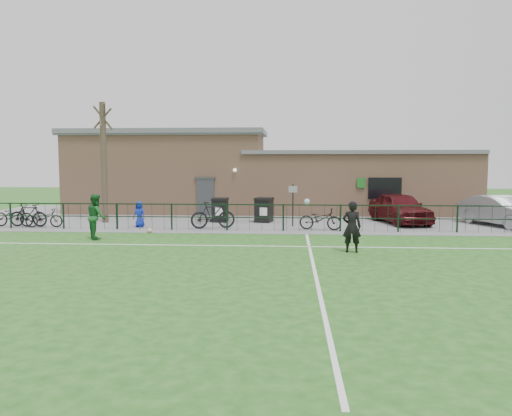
# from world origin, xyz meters

# --- Properties ---
(ground) EXTENTS (90.00, 90.00, 0.00)m
(ground) POSITION_xyz_m (0.00, 0.00, 0.00)
(ground) COLOR #1F5218
(ground) RESTS_ON ground
(paving_strip) EXTENTS (34.00, 13.00, 0.02)m
(paving_strip) POSITION_xyz_m (0.00, 13.50, 0.01)
(paving_strip) COLOR slate
(paving_strip) RESTS_ON ground
(pitch_line_touch) EXTENTS (28.00, 0.10, 0.01)m
(pitch_line_touch) POSITION_xyz_m (0.00, 7.80, 0.00)
(pitch_line_touch) COLOR white
(pitch_line_touch) RESTS_ON ground
(pitch_line_mid) EXTENTS (28.00, 0.10, 0.01)m
(pitch_line_mid) POSITION_xyz_m (0.00, 4.00, 0.00)
(pitch_line_mid) COLOR white
(pitch_line_mid) RESTS_ON ground
(pitch_line_perp) EXTENTS (0.10, 16.00, 0.01)m
(pitch_line_perp) POSITION_xyz_m (2.00, 0.00, 0.00)
(pitch_line_perp) COLOR white
(pitch_line_perp) RESTS_ON ground
(perimeter_fence) EXTENTS (28.00, 0.10, 1.20)m
(perimeter_fence) POSITION_xyz_m (0.00, 8.00, 0.60)
(perimeter_fence) COLOR black
(perimeter_fence) RESTS_ON ground
(bare_tree) EXTENTS (0.30, 0.30, 6.00)m
(bare_tree) POSITION_xyz_m (-8.00, 10.50, 3.00)
(bare_tree) COLOR #403327
(bare_tree) RESTS_ON ground
(wheelie_bin_left) EXTENTS (0.75, 0.85, 1.13)m
(wheelie_bin_left) POSITION_xyz_m (-2.25, 11.11, 0.59)
(wheelie_bin_left) COLOR black
(wheelie_bin_left) RESTS_ON paving_strip
(wheelie_bin_right) EXTENTS (0.95, 1.03, 1.15)m
(wheelie_bin_right) POSITION_xyz_m (-0.02, 11.13, 0.60)
(wheelie_bin_right) COLOR black
(wheelie_bin_right) RESTS_ON paving_strip
(sign_post) EXTENTS (0.06, 0.06, 2.00)m
(sign_post) POSITION_xyz_m (1.43, 9.54, 1.02)
(sign_post) COLOR black
(sign_post) RESTS_ON paving_strip
(car_maroon) EXTENTS (2.80, 4.79, 1.53)m
(car_maroon) POSITION_xyz_m (6.73, 11.18, 0.79)
(car_maroon) COLOR #490D11
(car_maroon) RESTS_ON paving_strip
(car_silver) EXTENTS (3.06, 4.66, 1.45)m
(car_silver) POSITION_xyz_m (11.28, 10.34, 0.75)
(car_silver) COLOR #9A9DA1
(car_silver) RESTS_ON paving_strip
(bicycle_a) EXTENTS (2.00, 0.78, 1.04)m
(bicycle_a) POSITION_xyz_m (-11.70, 8.61, 0.54)
(bicycle_a) COLOR black
(bicycle_a) RESTS_ON paving_strip
(bicycle_b) EXTENTS (1.88, 0.61, 1.12)m
(bicycle_b) POSITION_xyz_m (-10.98, 8.58, 0.58)
(bicycle_b) COLOR black
(bicycle_b) RESTS_ON paving_strip
(bicycle_c) EXTENTS (1.76, 0.80, 0.89)m
(bicycle_c) POSITION_xyz_m (-10.13, 8.41, 0.47)
(bicycle_c) COLOR black
(bicycle_c) RESTS_ON paving_strip
(bicycle_d) EXTENTS (2.11, 1.13, 1.22)m
(bicycle_d) POSITION_xyz_m (-2.23, 8.58, 0.63)
(bicycle_d) COLOR black
(bicycle_d) RESTS_ON paving_strip
(bicycle_e) EXTENTS (1.97, 1.02, 0.99)m
(bicycle_e) POSITION_xyz_m (2.65, 8.43, 0.51)
(bicycle_e) COLOR black
(bicycle_e) RESTS_ON paving_strip
(spectator_child) EXTENTS (0.68, 0.53, 1.21)m
(spectator_child) POSITION_xyz_m (-5.71, 8.76, 0.63)
(spectator_child) COLOR #1228AD
(spectator_child) RESTS_ON paving_strip
(goalkeeper_kick) EXTENTS (1.85, 3.15, 1.74)m
(goalkeeper_kick) POSITION_xyz_m (3.35, 3.01, 0.89)
(goalkeeper_kick) COLOR black
(goalkeeper_kick) RESTS_ON ground
(outfield_player) EXTENTS (1.03, 1.10, 1.79)m
(outfield_player) POSITION_xyz_m (-6.38, 5.27, 0.90)
(outfield_player) COLOR #195A25
(outfield_player) RESTS_ON ground
(ball_ground) EXTENTS (0.21, 0.21, 0.21)m
(ball_ground) POSITION_xyz_m (-4.74, 7.01, 0.11)
(ball_ground) COLOR white
(ball_ground) RESTS_ON ground
(clubhouse) EXTENTS (24.25, 5.40, 4.96)m
(clubhouse) POSITION_xyz_m (-0.88, 16.50, 2.22)
(clubhouse) COLOR tan
(clubhouse) RESTS_ON ground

